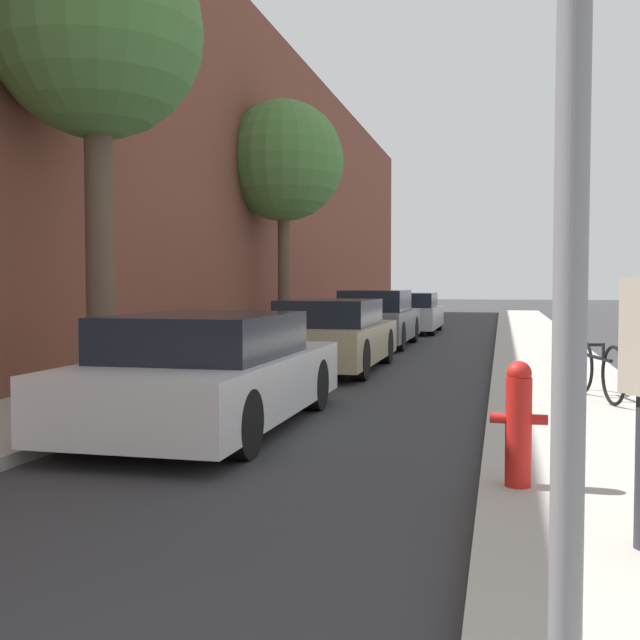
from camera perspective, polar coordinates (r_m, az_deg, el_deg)
ground_plane at (r=15.84m, az=5.97°, el=-2.83°), size 120.00×120.00×0.00m
sidewalk_left at (r=16.46m, az=-4.10°, el=-2.40°), size 2.00×52.00×0.12m
sidewalk_right at (r=15.72m, az=16.52°, el=-2.75°), size 2.00×52.00×0.12m
building_facade_left at (r=17.05m, az=-8.57°, el=11.55°), size 0.70×52.00×8.31m
parked_car_white at (r=8.16m, az=-8.19°, el=-3.93°), size 1.81×4.29×1.22m
parked_car_champagne at (r=13.45m, az=0.91°, el=-1.20°), size 1.71×4.29×1.25m
parked_car_grey at (r=18.75m, az=4.25°, el=0.05°), size 1.68×4.40×1.37m
parked_car_silver at (r=24.06m, az=6.61°, el=0.49°), size 1.88×4.16×1.24m
street_tree_near at (r=10.37m, az=-16.31°, el=19.67°), size 2.62×2.62×5.82m
street_tree_far at (r=18.86m, az=-2.74°, el=11.69°), size 2.92×2.92×5.84m
fire_hydrant at (r=5.52m, az=14.60°, el=-7.37°), size 0.39×0.18×0.88m
bicycle at (r=9.93m, az=19.98°, el=-3.50°), size 0.55×1.68×0.70m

